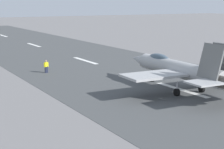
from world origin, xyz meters
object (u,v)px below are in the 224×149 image
crew_person (46,67)px  marker_cone_far (160,56)px  marker_cone_mid (222,69)px  fighter_jet (179,69)px

crew_person → marker_cone_far: crew_person is taller
marker_cone_mid → marker_cone_far: 13.71m
marker_cone_mid → fighter_jet: bearing=115.2°
crew_person → marker_cone_mid: (-10.71, -21.09, -0.57)m
fighter_jet → crew_person: (16.61, 8.56, -1.51)m
marker_cone_far → marker_cone_mid: bearing=180.0°
fighter_jet → marker_cone_mid: (5.91, -12.53, -2.08)m
crew_person → fighter_jet: bearing=-152.7°
marker_cone_far → fighter_jet: bearing=147.4°
crew_person → marker_cone_far: bearing=-81.9°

